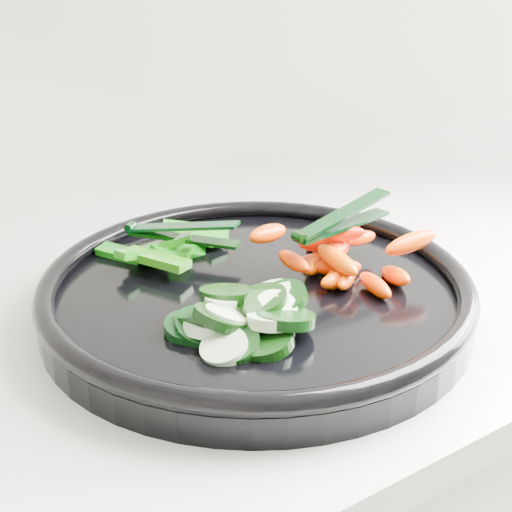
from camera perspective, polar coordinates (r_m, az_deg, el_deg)
veggie_tray at (r=0.62m, az=-0.00°, el=-2.92°), size 0.44×0.44×0.04m
cucumber_pile at (r=0.55m, az=-1.60°, el=-5.07°), size 0.12×0.13×0.04m
carrot_pile at (r=0.64m, az=6.53°, el=0.19°), size 0.15×0.16×0.05m
pepper_pile at (r=0.68m, az=-6.90°, el=0.59°), size 0.13×0.11×0.04m
tong_carrot at (r=0.63m, az=6.76°, el=2.82°), size 0.11×0.03×0.02m
tong_pepper at (r=0.67m, az=-6.15°, el=1.93°), size 0.08×0.10×0.02m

